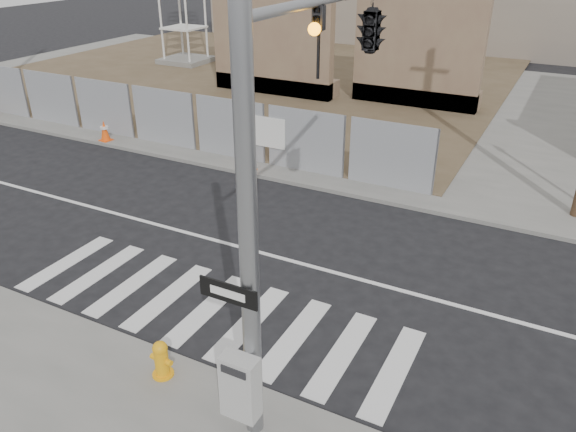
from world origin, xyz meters
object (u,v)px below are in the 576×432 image
at_px(signal_pole, 336,88).
at_px(fire_hydrant, 161,359).
at_px(traffic_cone_d, 250,160).
at_px(traffic_cone_b, 105,131).
at_px(traffic_cone_c, 245,150).

bearing_deg(signal_pole, fire_hydrant, -128.35).
bearing_deg(traffic_cone_d, traffic_cone_b, 179.47).
bearing_deg(traffic_cone_b, fire_hydrant, -42.22).
xyz_separation_m(fire_hydrant, traffic_cone_d, (-3.51, 8.77, -0.01)).
height_order(signal_pole, traffic_cone_c, signal_pole).
bearing_deg(traffic_cone_c, traffic_cone_b, -172.19).
height_order(traffic_cone_b, traffic_cone_c, traffic_cone_b).
xyz_separation_m(signal_pole, traffic_cone_d, (-5.49, 6.27, -4.33)).
bearing_deg(fire_hydrant, traffic_cone_c, 118.86).
relative_size(signal_pole, traffic_cone_d, 10.25).
height_order(fire_hydrant, traffic_cone_d, fire_hydrant).
distance_m(traffic_cone_b, traffic_cone_d, 6.22).
distance_m(signal_pole, traffic_cone_d, 9.39).
bearing_deg(signal_pole, traffic_cone_d, 131.24).
xyz_separation_m(signal_pole, traffic_cone_c, (-6.18, 7.08, -4.34)).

